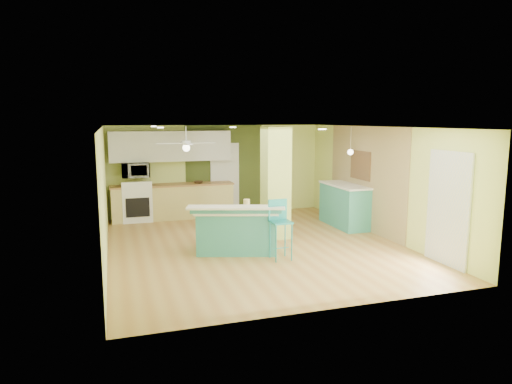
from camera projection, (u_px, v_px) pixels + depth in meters
The scene contains 23 objects.
floor at pixel (255, 245), 9.74m from camera, with size 6.00×7.00×0.01m, color #A27138.
ceiling at pixel (255, 127), 9.35m from camera, with size 6.00×7.00×0.01m, color white.
wall_back at pixel (217, 170), 12.84m from camera, with size 6.00×0.01×2.50m, color #DBEA7D.
wall_front at pixel (331, 223), 6.25m from camera, with size 6.00×0.01×2.50m, color #DBEA7D.
wall_left at pixel (104, 194), 8.65m from camera, with size 0.01×7.00×2.50m, color #DBEA7D.
wall_right at pixel (380, 182), 10.44m from camera, with size 0.01×7.00×2.50m, color #DBEA7D.
wood_panel at pixel (365, 178), 11.00m from camera, with size 0.02×3.40×2.50m, color #988056.
olive_accent at pixel (224, 170), 12.89m from camera, with size 2.20×0.02×2.50m, color #3E4B1E.
interior_door at pixel (225, 179), 12.90m from camera, with size 0.82×0.05×2.00m, color silver.
french_door at pixel (448, 209), 8.30m from camera, with size 0.04×1.08×2.10m, color silver.
column at pixel (276, 183), 10.21m from camera, with size 0.55×0.55×2.50m, color #BDD060.
kitchen_run at pixel (173, 201), 12.29m from camera, with size 3.25×0.63×0.94m.
stove at pixel (137, 204), 12.00m from camera, with size 0.76×0.66×1.08m.
upper_cabinets at pixel (171, 146), 12.17m from camera, with size 3.20×0.34×0.80m, color silver.
microwave at pixel (136, 170), 11.87m from camera, with size 0.70×0.48×0.39m, color silver.
ceiling_fan at pixel (186, 144), 10.97m from camera, with size 1.41×1.41×0.61m.
pendant_lamp at pixel (350, 152), 10.94m from camera, with size 0.14×0.14×0.69m.
wall_decor at pixel (360, 165), 11.14m from camera, with size 0.03×0.90×0.70m, color brown.
peninsula at pixel (237, 229), 9.19m from camera, with size 1.98×1.47×1.00m.
bar_stool at pixel (279, 219), 8.71m from camera, with size 0.39×0.39×1.15m.
side_counter at pixel (345, 205), 11.43m from camera, with size 0.70×1.65×1.06m.
fruit_bowl at pixel (198, 182), 12.35m from camera, with size 0.27×0.27×0.07m, color #3B2918.
canister at pixel (247, 203), 9.36m from camera, with size 0.13×0.13×0.17m, color gold.
Camera 1 is at (-2.83, -9.01, 2.66)m, focal length 32.00 mm.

